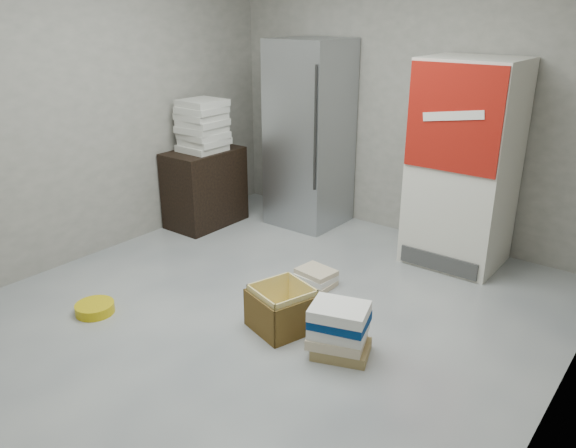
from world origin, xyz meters
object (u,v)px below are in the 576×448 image
at_px(steel_fridge, 310,135).
at_px(cardboard_box, 282,311).
at_px(wood_shelf, 205,188).
at_px(phonebook_stack_main, 339,330).
at_px(coke_cooler, 464,164).

xyz_separation_m(steel_fridge, cardboard_box, (1.14, -1.90, -0.82)).
xyz_separation_m(wood_shelf, cardboard_box, (1.97, -1.17, -0.27)).
relative_size(steel_fridge, wood_shelf, 2.37).
bearing_deg(phonebook_stack_main, cardboard_box, 157.62).
height_order(coke_cooler, wood_shelf, coke_cooler).
bearing_deg(wood_shelf, steel_fridge, 41.31).
bearing_deg(cardboard_box, wood_shelf, 166.55).
xyz_separation_m(coke_cooler, cardboard_box, (-0.51, -1.90, -0.77)).
relative_size(steel_fridge, cardboard_box, 3.77).
xyz_separation_m(phonebook_stack_main, cardboard_box, (-0.51, 0.03, -0.05)).
xyz_separation_m(coke_cooler, phonebook_stack_main, (-0.01, -1.93, -0.72)).
xyz_separation_m(wood_shelf, phonebook_stack_main, (2.47, -1.20, -0.21)).
height_order(steel_fridge, phonebook_stack_main, steel_fridge).
height_order(coke_cooler, cardboard_box, coke_cooler).
bearing_deg(steel_fridge, wood_shelf, -138.69).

